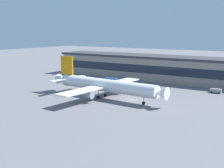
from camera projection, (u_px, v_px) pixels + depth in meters
name	position (u px, v px, depth m)	size (l,w,h in m)	color
ground_plane	(132.00, 100.00, 111.61)	(600.00, 600.00, 0.00)	slate
terminal_building	(181.00, 69.00, 151.00)	(144.70, 19.36, 12.73)	gray
airliner	(104.00, 85.00, 114.51)	(52.12, 44.68, 15.21)	white
belt_loader	(111.00, 79.00, 152.11)	(6.69, 3.47, 1.95)	#2651A5
follow_me_car	(216.00, 91.00, 124.18)	(4.42, 2.05, 1.85)	gray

